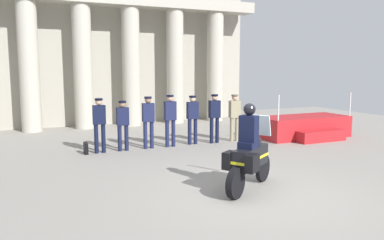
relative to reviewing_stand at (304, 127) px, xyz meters
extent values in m
plane|color=gray|center=(-5.41, -4.94, -0.39)|extent=(28.00, 28.00, 0.00)
cube|color=#A49F91|center=(-6.20, 6.71, 2.92)|extent=(14.52, 0.30, 6.62)
cylinder|color=#B2AD9E|center=(-9.41, 5.71, 2.27)|extent=(0.80, 0.80, 5.32)
cylinder|color=#B2AD9E|center=(-7.27, 5.71, 2.27)|extent=(0.80, 0.80, 5.32)
cylinder|color=#B2AD9E|center=(-5.14, 5.71, 2.27)|extent=(0.80, 0.80, 5.32)
cylinder|color=#B2AD9E|center=(-3.00, 5.71, 2.27)|extent=(0.80, 0.80, 5.32)
cylinder|color=#B2AD9E|center=(-0.86, 5.71, 2.27)|extent=(0.80, 0.80, 5.32)
cube|color=#B21E23|center=(0.00, 0.08, 0.02)|extent=(3.49, 1.50, 0.80)
cube|color=#B21E23|center=(0.00, -0.92, -0.19)|extent=(1.92, 0.50, 0.40)
cylinder|color=silver|center=(-1.66, -0.59, 0.87)|extent=(0.05, 0.05, 0.90)
cylinder|color=silver|center=(1.66, -0.59, 0.87)|extent=(0.05, 0.05, 0.90)
cylinder|color=black|center=(-7.75, 0.43, 0.07)|extent=(0.13, 0.13, 0.91)
cylinder|color=black|center=(-7.53, 0.43, 0.07)|extent=(0.13, 0.13, 0.91)
cube|color=black|center=(-7.64, 0.43, 0.81)|extent=(0.39, 0.24, 0.59)
sphere|color=tan|center=(-7.64, 0.43, 1.21)|extent=(0.21, 0.21, 0.21)
cylinder|color=black|center=(-7.64, 0.43, 1.29)|extent=(0.24, 0.24, 0.06)
cylinder|color=#141938|center=(-7.01, 0.45, 0.03)|extent=(0.13, 0.13, 0.83)
cylinder|color=#141938|center=(-6.79, 0.45, 0.03)|extent=(0.13, 0.13, 0.83)
cube|color=#141938|center=(-6.90, 0.45, 0.72)|extent=(0.39, 0.24, 0.56)
sphere|color=#997056|center=(-6.90, 0.45, 1.11)|extent=(0.21, 0.21, 0.21)
cylinder|color=black|center=(-6.90, 0.45, 1.19)|extent=(0.24, 0.24, 0.06)
cylinder|color=#191E42|center=(-6.16, 0.46, 0.06)|extent=(0.13, 0.13, 0.89)
cylinder|color=#191E42|center=(-5.94, 0.46, 0.06)|extent=(0.13, 0.13, 0.89)
cube|color=#191E42|center=(-6.05, 0.46, 0.81)|extent=(0.39, 0.24, 0.61)
sphere|color=#997056|center=(-6.05, 0.46, 1.21)|extent=(0.21, 0.21, 0.21)
cylinder|color=black|center=(-6.05, 0.46, 1.29)|extent=(0.24, 0.24, 0.06)
cylinder|color=#191E42|center=(-5.41, 0.43, 0.07)|extent=(0.13, 0.13, 0.91)
cylinder|color=#191E42|center=(-5.19, 0.43, 0.07)|extent=(0.13, 0.13, 0.91)
cube|color=#191E42|center=(-5.30, 0.43, 0.83)|extent=(0.39, 0.24, 0.62)
sphere|color=tan|center=(-5.30, 0.43, 1.25)|extent=(0.21, 0.21, 0.21)
cylinder|color=black|center=(-5.30, 0.43, 1.33)|extent=(0.24, 0.24, 0.06)
cylinder|color=#141938|center=(-4.55, 0.52, 0.06)|extent=(0.13, 0.13, 0.89)
cylinder|color=#141938|center=(-4.33, 0.52, 0.06)|extent=(0.13, 0.13, 0.89)
cube|color=#141938|center=(-4.44, 0.52, 0.79)|extent=(0.39, 0.24, 0.59)
sphere|color=beige|center=(-4.44, 0.52, 1.19)|extent=(0.21, 0.21, 0.21)
cylinder|color=black|center=(-4.44, 0.52, 1.27)|extent=(0.24, 0.24, 0.06)
cylinder|color=black|center=(-3.75, 0.42, 0.06)|extent=(0.13, 0.13, 0.90)
cylinder|color=black|center=(-3.53, 0.42, 0.06)|extent=(0.13, 0.13, 0.90)
cube|color=black|center=(-3.64, 0.42, 0.82)|extent=(0.39, 0.24, 0.60)
sphere|color=tan|center=(-3.64, 0.42, 1.22)|extent=(0.21, 0.21, 0.21)
cylinder|color=black|center=(-3.64, 0.42, 1.30)|extent=(0.24, 0.24, 0.06)
cylinder|color=gray|center=(-2.93, 0.44, 0.04)|extent=(0.13, 0.13, 0.86)
cylinder|color=gray|center=(-2.71, 0.44, 0.04)|extent=(0.13, 0.13, 0.86)
cube|color=gray|center=(-2.82, 0.44, 0.78)|extent=(0.39, 0.24, 0.61)
sphere|color=tan|center=(-2.82, 0.44, 1.19)|extent=(0.21, 0.21, 0.21)
cylinder|color=brown|center=(-2.82, 0.44, 1.27)|extent=(0.24, 0.24, 0.06)
cylinder|color=black|center=(-4.78, -4.21, -0.07)|extent=(0.59, 0.44, 0.64)
cylinder|color=black|center=(-5.99, -5.01, -0.07)|extent=(0.61, 0.47, 0.64)
cube|color=black|center=(-5.38, -4.61, 0.33)|extent=(1.21, 0.95, 0.44)
ellipsoid|color=black|center=(-5.26, -4.53, 0.65)|extent=(0.61, 0.55, 0.26)
cube|color=yellow|center=(-5.38, -4.61, 0.31)|extent=(1.23, 0.97, 0.06)
cube|color=silver|center=(-4.88, -4.28, 0.95)|extent=(0.35, 0.42, 0.47)
cube|color=black|center=(-5.94, -4.67, 0.33)|extent=(0.40, 0.35, 0.36)
cube|color=black|center=(-5.66, -5.11, 0.33)|extent=(0.40, 0.35, 0.36)
cube|color=black|center=(-5.48, -4.68, 0.62)|extent=(0.52, 0.50, 0.14)
cube|color=black|center=(-5.48, -4.68, 0.97)|extent=(0.42, 0.44, 0.56)
sphere|color=black|center=(-5.47, -4.67, 1.38)|extent=(0.26, 0.26, 0.26)
cube|color=black|center=(-8.07, 0.46, -0.21)|extent=(0.10, 0.32, 0.36)
camera|label=1|loc=(-9.93, -11.62, 2.25)|focal=36.50mm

